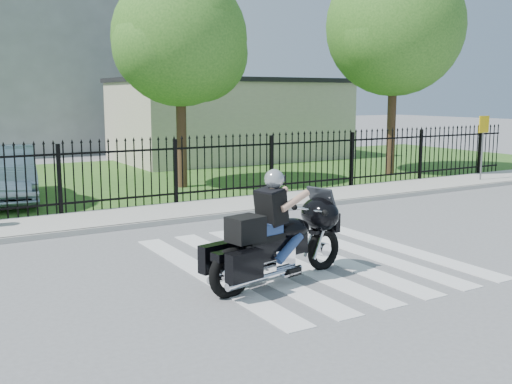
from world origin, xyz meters
TOP-DOWN VIEW (x-y plane):
  - ground at (0.00, 0.00)m, footprint 120.00×120.00m
  - crosswalk at (0.00, 0.00)m, footprint 5.00×5.50m
  - sidewalk at (0.00, 5.00)m, footprint 40.00×2.00m
  - curb at (0.00, 4.00)m, footprint 40.00×0.12m
  - grass_strip at (0.00, 12.00)m, footprint 40.00×12.00m
  - iron_fence at (0.00, 6.00)m, footprint 26.00×0.04m
  - tree_mid at (1.50, 9.00)m, footprint 4.20×4.20m
  - tree_right at (9.50, 8.00)m, footprint 5.00×5.00m
  - building_low at (7.00, 16.00)m, footprint 10.00×6.00m
  - building_low_roof at (7.00, 16.00)m, footprint 10.20×6.20m
  - motorcycle_rider at (-1.24, -0.93)m, footprint 2.79×1.29m
  - parked_car at (-3.79, 9.20)m, footprint 2.25×4.80m
  - traffic_sign at (10.55, 4.73)m, footprint 0.47×0.07m

SIDE VIEW (x-z plane):
  - ground at x=0.00m, z-range 0.00..0.00m
  - crosswalk at x=0.00m, z-range 0.00..0.01m
  - grass_strip at x=0.00m, z-range 0.00..0.02m
  - sidewalk at x=0.00m, z-range 0.00..0.12m
  - curb at x=0.00m, z-range 0.00..0.12m
  - motorcycle_rider at x=-1.24m, z-range -0.17..1.69m
  - parked_car at x=-3.79m, z-range 0.02..1.54m
  - iron_fence at x=0.00m, z-range 0.00..1.80m
  - traffic_sign at x=10.55m, z-range 0.58..2.73m
  - building_low at x=7.00m, z-range 0.00..3.50m
  - building_low_roof at x=7.00m, z-range 3.50..3.70m
  - tree_mid at x=1.50m, z-range 1.28..8.06m
  - tree_right at x=9.50m, z-range 1.44..9.34m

